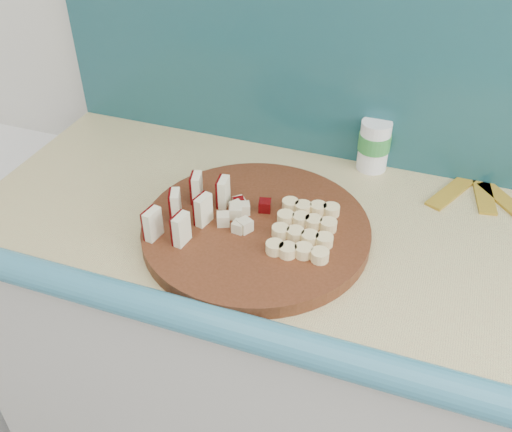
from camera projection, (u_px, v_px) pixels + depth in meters
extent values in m
cube|color=silver|center=(467.00, 422.00, 1.32)|extent=(2.20, 0.60, 0.88)
cylinder|color=#431F0E|center=(256.00, 230.00, 1.11)|extent=(0.47, 0.47, 0.03)
cube|color=#FFF8CB|center=(153.00, 224.00, 1.05)|extent=(0.02, 0.04, 0.06)
cube|color=#480506|center=(148.00, 223.00, 1.06)|extent=(0.01, 0.04, 0.06)
cube|color=#FFF8CB|center=(176.00, 205.00, 1.10)|extent=(0.02, 0.04, 0.06)
cube|color=#480506|center=(171.00, 204.00, 1.10)|extent=(0.01, 0.04, 0.06)
cube|color=#FFF8CB|center=(197.00, 188.00, 1.15)|extent=(0.02, 0.04, 0.06)
cube|color=#480506|center=(193.00, 187.00, 1.15)|extent=(0.01, 0.04, 0.06)
cube|color=#FFF8CB|center=(182.00, 229.00, 1.04)|extent=(0.02, 0.04, 0.06)
cube|color=#480506|center=(177.00, 228.00, 1.04)|extent=(0.01, 0.04, 0.06)
cube|color=#FFF8CB|center=(204.00, 210.00, 1.09)|extent=(0.02, 0.04, 0.06)
cube|color=#480506|center=(199.00, 209.00, 1.09)|extent=(0.01, 0.04, 0.06)
cube|color=#FFF8CB|center=(224.00, 192.00, 1.13)|extent=(0.02, 0.04, 0.06)
cube|color=#480506|center=(219.00, 192.00, 1.14)|extent=(0.01, 0.04, 0.06)
cube|color=#F5E7C4|center=(247.00, 218.00, 1.10)|extent=(0.02, 0.02, 0.02)
cube|color=#F5E7C4|center=(251.00, 215.00, 1.11)|extent=(0.02, 0.02, 0.02)
cube|color=#480506|center=(249.00, 210.00, 1.12)|extent=(0.02, 0.02, 0.02)
cube|color=#F5E7C4|center=(241.00, 214.00, 1.11)|extent=(0.02, 0.02, 0.02)
cube|color=#F5E7C4|center=(234.00, 214.00, 1.11)|extent=(0.02, 0.02, 0.02)
cube|color=#F5E7C4|center=(228.00, 218.00, 1.10)|extent=(0.02, 0.02, 0.02)
cube|color=#F5E7C4|center=(238.00, 220.00, 1.09)|extent=(0.02, 0.02, 0.02)
cube|color=#F5E7C4|center=(241.00, 225.00, 1.08)|extent=(0.02, 0.02, 0.02)
cube|color=#480506|center=(252.00, 226.00, 1.08)|extent=(0.02, 0.02, 0.02)
cylinder|color=#FFE49B|center=(275.00, 247.00, 1.03)|extent=(0.03, 0.03, 0.02)
cylinder|color=#FFE49B|center=(290.00, 249.00, 1.03)|extent=(0.03, 0.03, 0.02)
cylinder|color=#FFE49B|center=(304.00, 252.00, 1.02)|extent=(0.03, 0.03, 0.02)
cylinder|color=#FFE49B|center=(319.00, 255.00, 1.02)|extent=(0.03, 0.03, 0.02)
cylinder|color=#FFE49B|center=(281.00, 232.00, 1.07)|extent=(0.03, 0.03, 0.02)
cylinder|color=#FFE49B|center=(295.00, 234.00, 1.06)|extent=(0.03, 0.03, 0.02)
cylinder|color=#FFE49B|center=(309.00, 237.00, 1.06)|extent=(0.03, 0.03, 0.02)
cylinder|color=#FFE49B|center=(323.00, 239.00, 1.05)|extent=(0.03, 0.03, 0.02)
cylinder|color=#FFE49B|center=(287.00, 218.00, 1.10)|extent=(0.03, 0.03, 0.02)
cylinder|color=#FFE49B|center=(300.00, 220.00, 1.10)|extent=(0.03, 0.03, 0.02)
cylinder|color=#FFE49B|center=(314.00, 223.00, 1.09)|extent=(0.03, 0.03, 0.02)
cylinder|color=#FFE49B|center=(327.00, 225.00, 1.08)|extent=(0.03, 0.03, 0.02)
cylinder|color=#FFE49B|center=(292.00, 205.00, 1.13)|extent=(0.03, 0.03, 0.02)
cylinder|color=#FFE49B|center=(305.00, 207.00, 1.13)|extent=(0.03, 0.03, 0.02)
cylinder|color=#FFE49B|center=(318.00, 209.00, 1.12)|extent=(0.03, 0.03, 0.02)
cylinder|color=#FFE49B|center=(331.00, 212.00, 1.12)|extent=(0.03, 0.03, 0.02)
cylinder|color=white|center=(374.00, 146.00, 1.28)|extent=(0.07, 0.07, 0.12)
cylinder|color=green|center=(374.00, 142.00, 1.27)|extent=(0.07, 0.07, 0.04)
cube|color=gold|center=(452.00, 191.00, 1.23)|extent=(0.10, 0.17, 0.01)
cube|color=gold|center=(483.00, 191.00, 1.23)|extent=(0.06, 0.17, 0.01)
cube|color=gold|center=(508.00, 204.00, 1.20)|extent=(0.13, 0.15, 0.01)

